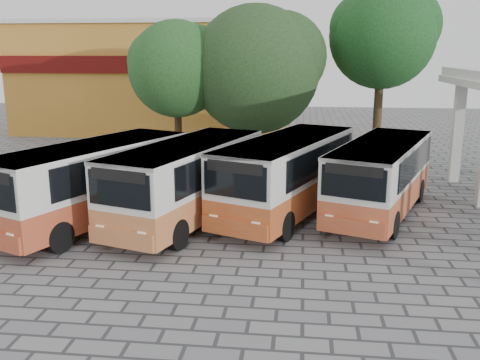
# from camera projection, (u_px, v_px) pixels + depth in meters

# --- Properties ---
(ground) EXTENTS (90.00, 90.00, 0.00)m
(ground) POSITION_uv_depth(u_px,v_px,m) (283.00, 253.00, 16.72)
(ground) COLOR slate
(ground) RESTS_ON ground
(shophouse_block) EXTENTS (20.40, 10.40, 8.30)m
(shophouse_block) POSITION_uv_depth(u_px,v_px,m) (157.00, 76.00, 42.05)
(shophouse_block) COLOR #BE7D29
(shophouse_block) RESTS_ON ground
(bus_far_left) EXTENTS (5.49, 8.73, 2.94)m
(bus_far_left) POSITION_uv_depth(u_px,v_px,m) (93.00, 179.00, 19.12)
(bus_far_left) COLOR #B34526
(bus_far_left) RESTS_ON ground
(bus_centre_left) EXTENTS (4.80, 8.63, 2.93)m
(bus_centre_left) POSITION_uv_depth(u_px,v_px,m) (188.00, 177.00, 19.37)
(bus_centre_left) COLOR #C06E3B
(bus_centre_left) RESTS_ON ground
(bus_centre_right) EXTENTS (5.39, 8.83, 2.97)m
(bus_centre_right) POSITION_uv_depth(u_px,v_px,m) (288.00, 171.00, 20.19)
(bus_centre_right) COLOR #B34D20
(bus_centre_right) RESTS_ON ground
(bus_far_right) EXTENTS (4.99, 8.36, 2.82)m
(bus_far_right) POSITION_uv_depth(u_px,v_px,m) (381.00, 173.00, 20.27)
(bus_far_right) COLOR #BF532C
(bus_far_right) RESTS_ON ground
(tree_left) EXTENTS (5.57, 5.30, 7.83)m
(tree_left) POSITION_uv_depth(u_px,v_px,m) (178.00, 66.00, 29.28)
(tree_left) COLOR #452D1A
(tree_left) RESTS_ON ground
(tree_middle) EXTENTS (7.43, 7.07, 8.67)m
(tree_middle) POSITION_uv_depth(u_px,v_px,m) (257.00, 65.00, 29.39)
(tree_middle) COLOR black
(tree_middle) RESTS_ON ground
(tree_right) EXTENTS (6.30, 6.00, 9.97)m
(tree_right) POSITION_uv_depth(u_px,v_px,m) (384.00, 32.00, 30.26)
(tree_right) COLOR #4A3921
(tree_right) RESTS_ON ground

